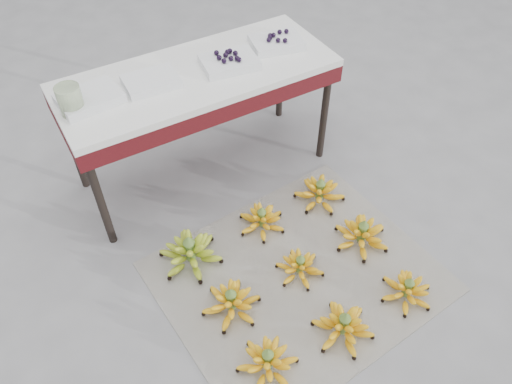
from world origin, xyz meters
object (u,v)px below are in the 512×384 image
bunch_front_right (407,290)px  bunch_back_left (190,253)px  bunch_front_center (343,326)px  bunch_mid_right (362,235)px  bunch_mid_center (300,267)px  tray_left (151,81)px  bunch_mid_left (231,302)px  vendor_table (198,85)px  bunch_back_center (262,220)px  glass_jar (70,100)px  tray_right (229,62)px  bunch_front_left (268,362)px  tray_far_left (90,98)px  newspaper_mat (298,276)px  tray_far_right (276,42)px  bunch_back_right (320,193)px

bunch_front_right → bunch_back_left: (-0.77, 0.69, 0.01)m
bunch_front_center → bunch_mid_right: size_ratio=0.99×
bunch_front_right → bunch_mid_center: size_ratio=1.28×
bunch_back_left → tray_left: bearing=69.3°
bunch_mid_left → vendor_table: 1.09m
bunch_mid_center → bunch_back_center: bearing=93.1°
bunch_back_left → glass_jar: (-0.26, 0.53, 0.66)m
bunch_back_left → glass_jar: 0.89m
bunch_mid_center → tray_left: bearing=110.2°
tray_right → vendor_table: bearing=166.9°
tray_left → tray_right: 0.40m
bunch_mid_right → vendor_table: vendor_table is taller
bunch_front_left → tray_far_left: tray_far_left is taller
newspaper_mat → bunch_mid_center: size_ratio=5.28×
newspaper_mat → tray_far_right: tray_far_right is taller
vendor_table → tray_far_left: size_ratio=4.69×
bunch_back_right → vendor_table: bearing=104.1°
glass_jar → bunch_front_center: bearing=-61.4°
bunch_mid_right → vendor_table: (-0.44, 0.89, 0.53)m
bunch_mid_left → bunch_mid_center: 0.38m
bunch_mid_left → tray_far_left: 1.12m
bunch_front_left → bunch_mid_center: size_ratio=1.43×
bunch_mid_left → bunch_mid_center: (0.38, 0.01, -0.01)m
newspaper_mat → bunch_front_right: bunch_front_right is taller
bunch_front_center → bunch_back_left: (-0.41, 0.69, 0.01)m
bunch_front_center → bunch_back_left: bearing=107.0°
bunch_mid_right → bunch_back_left: bearing=169.4°
tray_right → tray_left: bearing=174.0°
bunch_front_center → bunch_mid_center: bearing=74.1°
tray_far_left → bunch_front_right: bearing=-53.1°
bunch_front_left → bunch_mid_left: bearing=113.9°
bunch_mid_right → tray_right: tray_right is taller
tray_right → bunch_front_left: bearing=-112.1°
bunch_front_right → glass_jar: glass_jar is taller
bunch_mid_left → glass_jar: bearing=133.6°
bunch_front_center → bunch_back_center: (0.01, 0.70, -0.01)m
bunch_back_right → tray_far_left: size_ratio=1.21×
bunch_back_left → bunch_back_center: 0.41m
newspaper_mat → tray_far_left: 1.28m
tray_left → bunch_front_right: bearing=-62.4°
bunch_front_center → glass_jar: bearing=105.1°
tray_left → bunch_back_left: bearing=-102.3°
bunch_front_right → tray_far_left: size_ratio=1.02×
bunch_mid_center → bunch_back_left: bearing=143.6°
bunch_back_right → glass_jar: size_ratio=2.63×
bunch_front_left → bunch_back_right: bearing=66.7°
vendor_table → tray_far_left: tray_far_left is taller
bunch_back_left → tray_right: tray_right is taller
bunch_front_left → bunch_mid_right: 0.82m
glass_jar → bunch_back_right: bearing=-26.2°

